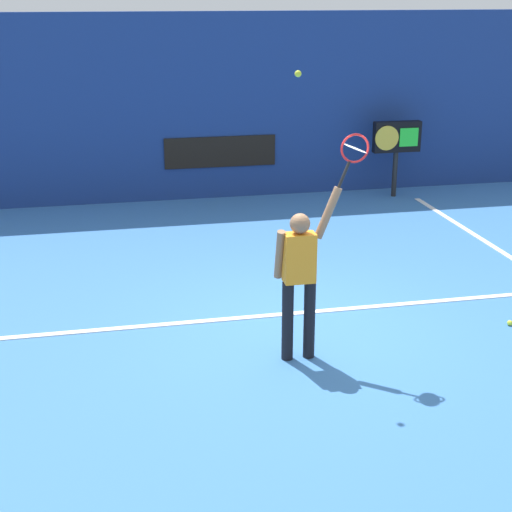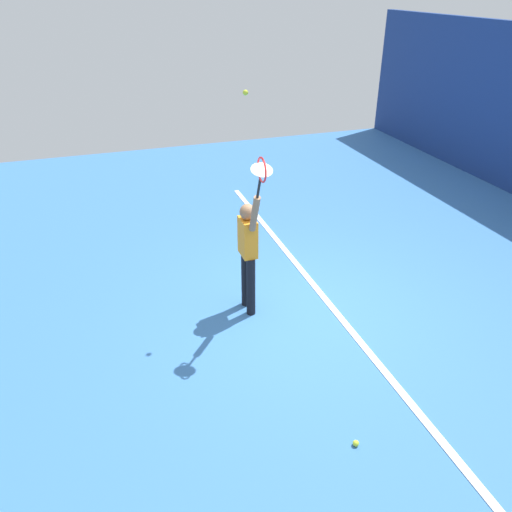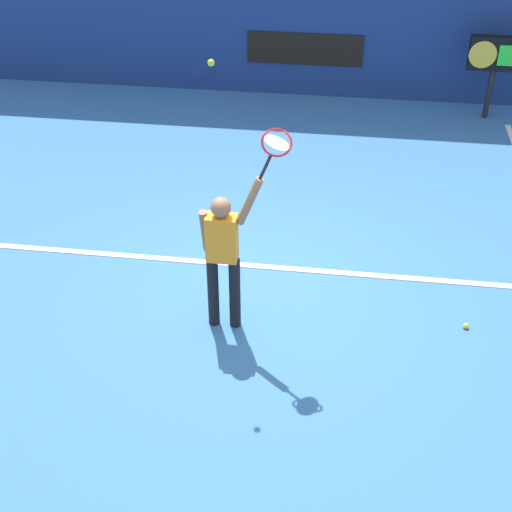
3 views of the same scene
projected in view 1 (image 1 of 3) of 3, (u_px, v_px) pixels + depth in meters
name	position (u px, v px, depth m)	size (l,w,h in m)	color
ground_plane	(307.00, 329.00, 9.37)	(18.00, 18.00, 0.00)	#3870B2
back_wall	(219.00, 107.00, 14.83)	(18.00, 0.20, 3.56)	navy
sponsor_banner_center	(220.00, 152.00, 15.00)	(2.20, 0.03, 0.60)	black
court_baseline	(297.00, 313.00, 9.81)	(10.00, 0.10, 0.01)	white
court_sideline	(507.00, 255.00, 11.95)	(0.10, 7.00, 0.01)	white
tennis_player	(300.00, 274.00, 8.31)	(0.70, 0.31, 1.97)	black
tennis_racket	(354.00, 151.00, 7.98)	(0.41, 0.27, 0.62)	black
tennis_ball	(298.00, 74.00, 7.60)	(0.07, 0.07, 0.07)	#CCE033
scoreboard_clock	(397.00, 140.00, 15.03)	(0.96, 0.20, 1.50)	black
spare_ball	(510.00, 323.00, 9.45)	(0.07, 0.07, 0.07)	#CCE033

